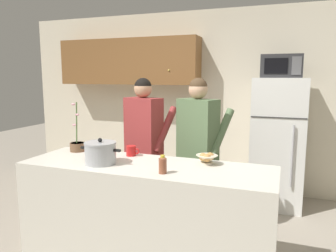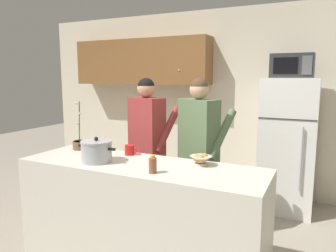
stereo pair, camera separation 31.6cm
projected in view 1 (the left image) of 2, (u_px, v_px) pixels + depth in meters
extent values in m
cube|color=beige|center=(208.00, 101.00, 4.79)|extent=(6.00, 0.12, 2.60)
cube|color=brown|center=(128.00, 62.00, 4.89)|extent=(2.21, 0.34, 0.68)
sphere|color=gold|center=(169.00, 70.00, 4.51)|extent=(0.03, 0.03, 0.03)
cube|color=silver|center=(146.00, 216.00, 2.78)|extent=(2.15, 0.68, 0.92)
cube|color=white|center=(277.00, 143.00, 4.10)|extent=(0.64, 0.64, 1.64)
cube|color=#333333|center=(278.00, 118.00, 3.74)|extent=(0.63, 0.01, 0.01)
cylinder|color=#B2B2B7|center=(292.00, 156.00, 3.73)|extent=(0.02, 0.02, 0.74)
cube|color=#2D2D30|center=(282.00, 66.00, 3.94)|extent=(0.48, 0.36, 0.28)
cube|color=black|center=(276.00, 66.00, 3.78)|extent=(0.26, 0.01, 0.18)
cube|color=#59595B|center=(297.00, 66.00, 3.71)|extent=(0.11, 0.01, 0.21)
cylinder|color=#33384C|center=(149.00, 191.00, 3.56)|extent=(0.11, 0.11, 0.80)
cylinder|color=#33384C|center=(140.00, 188.00, 3.65)|extent=(0.11, 0.11, 0.80)
cube|color=#993333|center=(143.00, 127.00, 3.49)|extent=(0.46, 0.33, 0.63)
sphere|color=tan|center=(143.00, 89.00, 3.43)|extent=(0.19, 0.19, 0.19)
sphere|color=black|center=(143.00, 87.00, 3.43)|extent=(0.18, 0.18, 0.18)
cylinder|color=#993333|center=(165.00, 129.00, 3.46)|extent=(0.20, 0.38, 0.49)
cylinder|color=#993333|center=(138.00, 126.00, 3.72)|extent=(0.20, 0.38, 0.49)
cylinder|color=#726656|center=(202.00, 199.00, 3.33)|extent=(0.11, 0.11, 0.80)
cylinder|color=#726656|center=(191.00, 195.00, 3.44)|extent=(0.11, 0.11, 0.80)
cube|color=#59724C|center=(198.00, 130.00, 3.28)|extent=(0.46, 0.36, 0.63)
sphere|color=#D8A884|center=(198.00, 89.00, 3.21)|extent=(0.19, 0.19, 0.19)
sphere|color=#4C3823|center=(198.00, 87.00, 3.21)|extent=(0.18, 0.18, 0.18)
cylinder|color=#59724C|center=(221.00, 133.00, 3.22)|extent=(0.23, 0.37, 0.49)
cylinder|color=#59724C|center=(190.00, 128.00, 3.51)|extent=(0.23, 0.37, 0.49)
cylinder|color=#ADAFB5|center=(100.00, 154.00, 2.73)|extent=(0.26, 0.26, 0.17)
cylinder|color=#ADAFB5|center=(100.00, 143.00, 2.71)|extent=(0.27, 0.27, 0.02)
sphere|color=black|center=(100.00, 140.00, 2.71)|extent=(0.04, 0.04, 0.04)
cube|color=black|center=(84.00, 148.00, 2.78)|extent=(0.06, 0.02, 0.02)
cube|color=black|center=(117.00, 150.00, 2.67)|extent=(0.06, 0.02, 0.02)
cylinder|color=red|center=(131.00, 151.00, 3.01)|extent=(0.09, 0.09, 0.10)
torus|color=red|center=(137.00, 151.00, 2.99)|extent=(0.06, 0.01, 0.06)
cylinder|color=beige|center=(207.00, 163.00, 2.72)|extent=(0.10, 0.10, 0.02)
cone|color=beige|center=(207.00, 159.00, 2.71)|extent=(0.19, 0.19, 0.06)
sphere|color=tan|center=(203.00, 157.00, 2.70)|extent=(0.07, 0.07, 0.07)
sphere|color=tan|center=(210.00, 156.00, 2.72)|extent=(0.07, 0.07, 0.07)
sphere|color=tan|center=(207.00, 158.00, 2.67)|extent=(0.07, 0.07, 0.07)
cylinder|color=brown|center=(163.00, 166.00, 2.46)|extent=(0.06, 0.06, 0.12)
cone|color=brown|center=(163.00, 157.00, 2.45)|extent=(0.06, 0.06, 0.02)
cylinder|color=gold|center=(163.00, 156.00, 2.44)|extent=(0.03, 0.03, 0.02)
cylinder|color=brown|center=(78.00, 147.00, 3.19)|extent=(0.15, 0.15, 0.09)
cylinder|color=#38281E|center=(78.00, 143.00, 3.19)|extent=(0.14, 0.13, 0.01)
cylinder|color=#4C7238|center=(77.00, 123.00, 3.15)|extent=(0.01, 0.04, 0.40)
ellipsoid|color=pink|center=(74.00, 125.00, 3.15)|extent=(0.04, 0.03, 0.02)
ellipsoid|color=pink|center=(77.00, 115.00, 3.13)|extent=(0.04, 0.03, 0.02)
ellipsoid|color=pink|center=(73.00, 104.00, 3.12)|extent=(0.04, 0.03, 0.02)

